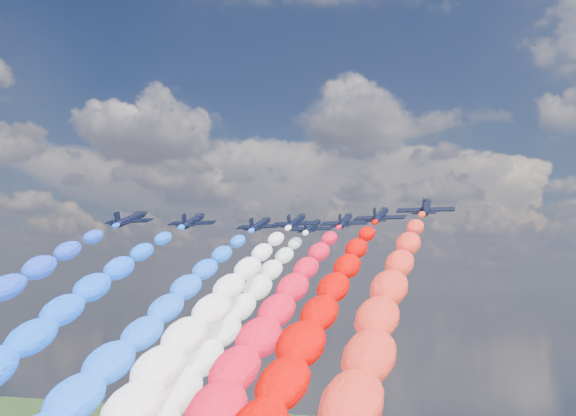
% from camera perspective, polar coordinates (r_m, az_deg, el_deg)
% --- Properties ---
extents(jet_0, '(9.61, 12.87, 6.49)m').
position_cam_1_polar(jet_0, '(135.16, -12.77, -0.88)').
color(jet_0, black).
extents(jet_1, '(10.02, 13.16, 6.49)m').
position_cam_1_polar(jet_1, '(137.21, -7.78, -1.06)').
color(jet_1, black).
extents(trail_1, '(7.17, 98.18, 50.03)m').
position_cam_1_polar(trail_1, '(94.65, -21.96, -12.28)').
color(trail_1, '#1057FF').
extents(jet_2, '(9.67, 12.91, 6.49)m').
position_cam_1_polar(jet_2, '(144.07, -2.31, -1.37)').
color(jet_2, black).
extents(trail_2, '(7.17, 98.18, 50.03)m').
position_cam_1_polar(trail_2, '(98.54, -13.10, -12.32)').
color(trail_2, blue).
extents(jet_3, '(9.28, 12.63, 6.49)m').
position_cam_1_polar(jet_3, '(137.12, 0.67, -1.11)').
color(jet_3, black).
extents(trail_3, '(7.17, 98.18, 50.03)m').
position_cam_1_polar(trail_3, '(90.42, -9.42, -12.95)').
color(trail_3, white).
extents(jet_4, '(9.54, 12.82, 6.49)m').
position_cam_1_polar(jet_4, '(149.54, 1.99, -1.55)').
color(jet_4, black).
extents(trail_4, '(7.17, 98.18, 50.03)m').
position_cam_1_polar(trail_4, '(102.15, -6.23, -12.23)').
color(trail_4, white).
extents(jet_5, '(9.50, 12.80, 6.49)m').
position_cam_1_polar(jet_5, '(136.54, 4.69, -1.07)').
color(jet_5, black).
extents(trail_5, '(7.17, 98.18, 50.03)m').
position_cam_1_polar(trail_5, '(88.38, -3.23, -13.18)').
color(trail_5, red).
extents(jet_6, '(9.55, 12.83, 6.49)m').
position_cam_1_polar(jet_6, '(126.45, 7.57, -0.61)').
color(jet_6, black).
extents(trail_6, '(7.17, 98.18, 50.03)m').
position_cam_1_polar(trail_6, '(77.55, 0.48, -14.14)').
color(trail_6, '#D60200').
extents(jet_7, '(9.87, 13.06, 6.49)m').
position_cam_1_polar(jet_7, '(114.55, 11.23, 0.06)').
color(jet_7, black).
extents(trail_7, '(7.17, 98.18, 50.03)m').
position_cam_1_polar(trail_7, '(64.93, 5.77, -15.62)').
color(trail_7, red).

